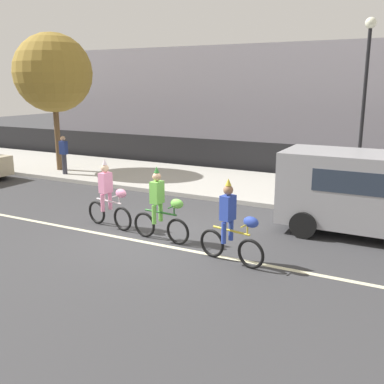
{
  "coord_description": "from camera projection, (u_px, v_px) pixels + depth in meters",
  "views": [
    {
      "loc": [
        6.01,
        -9.48,
        3.92
      ],
      "look_at": [
        0.42,
        1.2,
        1.0
      ],
      "focal_mm": 42.0,
      "sensor_mm": 36.0,
      "label": 1
    }
  ],
  "objects": [
    {
      "name": "road_centre_line",
      "position": [
        146.0,
        242.0,
        11.37
      ],
      "size": [
        36.0,
        0.14,
        0.01
      ],
      "primitive_type": "cube",
      "color": "beige",
      "rests_on": "ground"
    },
    {
      "name": "building_backdrop",
      "position": [
        272.0,
        99.0,
        27.83
      ],
      "size": [
        28.0,
        8.0,
        5.99
      ],
      "primitive_type": "cube",
      "color": "#99939E",
      "rests_on": "ground"
    },
    {
      "name": "pedestrian_onlooker",
      "position": [
        64.0,
        154.0,
        19.03
      ],
      "size": [
        0.32,
        0.2,
        1.62
      ],
      "color": "#33333D",
      "rests_on": "sidewalk_curb"
    },
    {
      "name": "fence_line",
      "position": [
        270.0,
        159.0,
        19.73
      ],
      "size": [
        40.0,
        0.08,
        1.4
      ],
      "primitive_type": "cube",
      "color": "black",
      "rests_on": "ground"
    },
    {
      "name": "sidewalk_curb",
      "position": [
        246.0,
        185.0,
        17.38
      ],
      "size": [
        60.0,
        5.0,
        0.15
      ],
      "primitive_type": "cube",
      "color": "#ADAAA3",
      "rests_on": "ground"
    },
    {
      "name": "street_tree_near_lamp",
      "position": [
        53.0,
        73.0,
        19.21
      ],
      "size": [
        3.35,
        3.35,
        5.89
      ],
      "color": "brown",
      "rests_on": "sidewalk_curb"
    },
    {
      "name": "ground_plane",
      "position": [
        157.0,
        237.0,
        11.8
      ],
      "size": [
        80.0,
        80.0,
        0.0
      ],
      "primitive_type": "plane",
      "color": "#38383A"
    },
    {
      "name": "parked_van_grey",
      "position": [
        384.0,
        190.0,
        11.48
      ],
      "size": [
        5.0,
        2.22,
        2.18
      ],
      "color": "#99999E",
      "rests_on": "ground"
    },
    {
      "name": "parade_cyclist_pink",
      "position": [
        109.0,
        198.0,
        12.39
      ],
      "size": [
        1.71,
        0.53,
        1.92
      ],
      "color": "black",
      "rests_on": "ground"
    },
    {
      "name": "street_lamp_post",
      "position": [
        366.0,
        81.0,
        14.93
      ],
      "size": [
        0.36,
        0.36,
        5.86
      ],
      "color": "black",
      "rests_on": "sidewalk_curb"
    },
    {
      "name": "parade_cyclist_cobalt",
      "position": [
        232.0,
        227.0,
        9.9
      ],
      "size": [
        1.7,
        0.55,
        1.92
      ],
      "color": "black",
      "rests_on": "ground"
    },
    {
      "name": "parade_cyclist_lime",
      "position": [
        161.0,
        209.0,
        11.31
      ],
      "size": [
        1.72,
        0.5,
        1.92
      ],
      "color": "black",
      "rests_on": "ground"
    }
  ]
}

